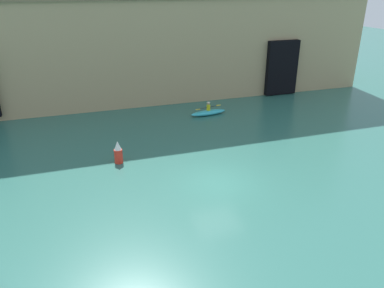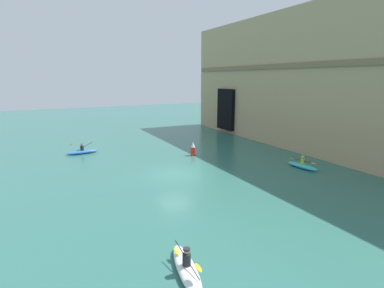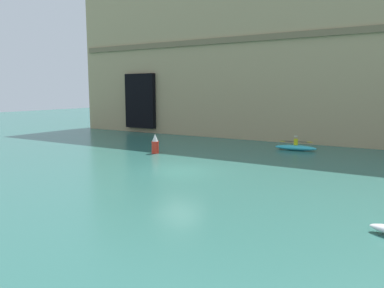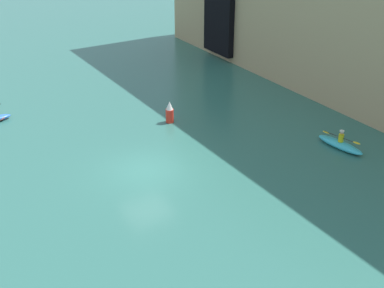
% 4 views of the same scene
% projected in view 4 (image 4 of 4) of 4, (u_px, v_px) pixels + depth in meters
% --- Properties ---
extents(ground_plane, '(120.00, 120.00, 0.00)m').
position_uv_depth(ground_plane, '(146.00, 170.00, 27.09)').
color(ground_plane, '#2D665B').
extents(kayak_cyan, '(2.99, 1.07, 1.05)m').
position_uv_depth(kayak_cyan, '(340.00, 144.00, 29.25)').
color(kayak_cyan, '#33B2C6').
rests_on(kayak_cyan, ground).
extents(marker_buoy, '(0.48, 0.48, 1.35)m').
position_uv_depth(marker_buoy, '(170.00, 113.00, 32.16)').
color(marker_buoy, red).
rests_on(marker_buoy, ground).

